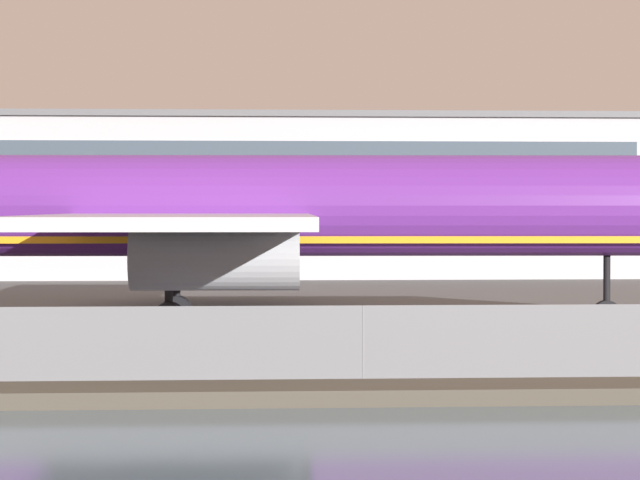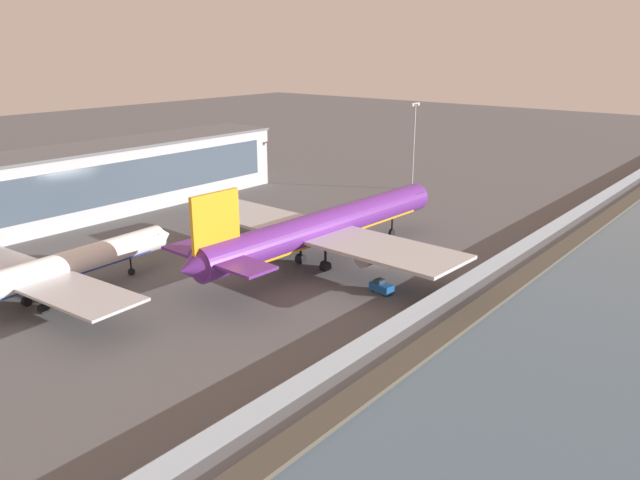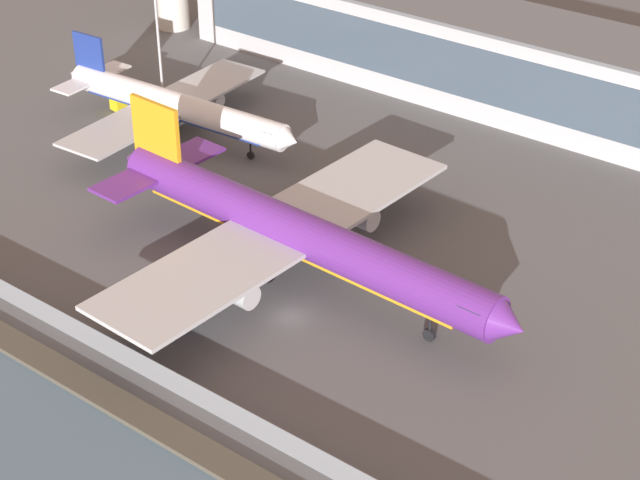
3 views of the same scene
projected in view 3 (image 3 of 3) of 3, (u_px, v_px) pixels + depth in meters
The scene contains 9 objects.
ground_plane at pixel (289, 316), 110.08m from camera, with size 500.00×500.00×0.00m, color #565659.
shoreline_seawall at pixel (145, 419), 96.11m from camera, with size 320.00×3.00×0.50m.
perimeter_fence at pixel (179, 385), 98.61m from camera, with size 280.00×0.10×2.57m.
cargo_jet_purple at pixel (292, 232), 113.58m from camera, with size 54.96×47.55×14.77m.
passenger_jet_white at pixel (173, 105), 144.41m from camera, with size 40.21×34.70×11.24m.
baggage_tug at pixel (174, 312), 109.30m from camera, with size 2.01×3.38×1.80m.
ops_van at pixel (130, 99), 153.45m from camera, with size 2.96×5.48×2.48m.
terminal_building at pixel (468, 52), 154.50m from camera, with size 94.07×15.01×13.28m.
apron_light_mast_apron_east at pixel (158, 41), 145.65m from camera, with size 3.20×0.40×20.07m.
Camera 3 is at (57.36, -69.06, 64.27)m, focal length 60.00 mm.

